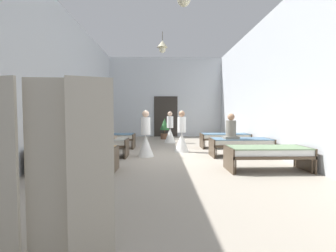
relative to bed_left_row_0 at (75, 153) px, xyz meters
The scene contains 15 objects.
ground_plane 3.01m from the bed_left_row_0, 39.84° to the left, with size 7.26×14.05×0.10m, color #9E9384.
room_shell 4.48m from the bed_left_row_0, 55.74° to the left, with size 7.06×13.65×4.71m.
bed_left_row_0 is the anchor object (origin of this frame).
bed_right_row_0 4.56m from the bed_left_row_0, ahead, with size 1.90×0.84×0.57m.
bed_left_row_1 1.90m from the bed_left_row_0, 90.00° to the left, with size 1.90×0.84×0.57m.
bed_right_row_1 4.94m from the bed_left_row_0, 22.64° to the left, with size 1.90×0.84×0.57m.
bed_left_row_2 3.80m from the bed_left_row_0, 90.00° to the left, with size 1.90×0.84×0.57m.
bed_right_row_2 5.93m from the bed_left_row_0, 39.84° to the left, with size 1.90×0.84×0.57m.
nurse_near_aisle 2.49m from the bed_left_row_0, 52.54° to the left, with size 0.52×0.52×1.49m.
nurse_mid_aisle 3.94m from the bed_left_row_0, 45.92° to the left, with size 0.52×0.52×1.49m.
nurse_far_aisle 6.05m from the bed_left_row_0, 66.38° to the left, with size 0.52×0.52×1.49m.
patient_seated_primary 4.60m from the bed_left_row_0, 23.20° to the left, with size 0.44×0.44×0.80m.
patient_seated_secondary 2.04m from the bed_left_row_0, 79.89° to the left, with size 0.44×0.44×0.80m.
potted_plant 7.49m from the bed_left_row_0, 73.00° to the left, with size 0.51×0.51×1.12m.
privacy_screen 3.51m from the bed_left_row_0, 74.17° to the right, with size 1.25×0.17×1.70m.
Camera 1 is at (-0.25, -7.46, 1.36)m, focal length 25.31 mm.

